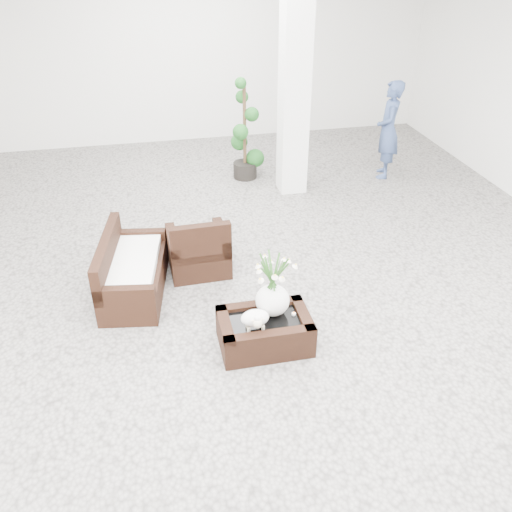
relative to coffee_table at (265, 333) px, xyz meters
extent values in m
plane|color=gray|center=(0.07, 0.81, -0.16)|extent=(11.00, 11.00, 0.00)
cube|color=white|center=(1.27, 3.61, 1.59)|extent=(0.40, 0.40, 3.50)
cube|color=black|center=(0.00, 0.00, 0.00)|extent=(0.90, 0.60, 0.31)
ellipsoid|color=white|center=(-0.12, -0.10, 0.26)|extent=(0.28, 0.23, 0.21)
cylinder|color=white|center=(0.30, 0.02, 0.17)|extent=(0.04, 0.04, 0.03)
cube|color=black|center=(-0.47, 1.56, 0.22)|extent=(0.73, 0.70, 0.75)
cube|color=black|center=(-1.24, 1.22, 0.20)|extent=(0.84, 1.41, 0.71)
imported|color=navy|center=(2.93, 3.80, 0.63)|extent=(0.56, 0.67, 1.58)
camera|label=1|loc=(-0.98, -4.12, 3.49)|focal=38.20mm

